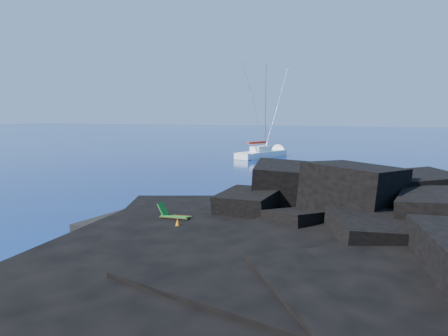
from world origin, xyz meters
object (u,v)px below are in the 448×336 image
(deck_chair, at_px, (175,213))
(sunbather, at_px, (129,220))
(marker_cone, at_px, (178,225))
(sailboat, at_px, (263,157))

(deck_chair, bearing_deg, sunbather, -164.07)
(deck_chair, height_order, marker_cone, deck_chair)
(sailboat, height_order, sunbather, sailboat)
(sailboat, relative_size, deck_chair, 7.79)
(deck_chair, distance_m, marker_cone, 1.59)
(deck_chair, xyz_separation_m, sunbather, (-2.32, -0.84, -0.41))
(sailboat, distance_m, deck_chair, 38.95)
(sunbather, relative_size, marker_cone, 2.56)
(sailboat, distance_m, sunbather, 39.43)
(sunbather, bearing_deg, deck_chair, 19.99)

